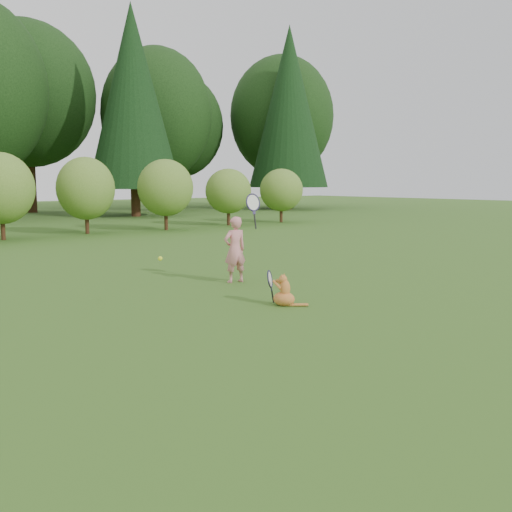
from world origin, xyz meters
TOP-DOWN VIEW (x-y plane):
  - ground at (0.00, 0.00)m, footprint 100.00×100.00m
  - shrub_row at (0.00, 13.00)m, footprint 28.00×3.00m
  - child at (0.87, 2.26)m, footprint 0.71×0.45m
  - cat at (0.25, 0.19)m, footprint 0.46×0.70m
  - tennis_ball at (-1.37, 1.05)m, footprint 0.07×0.07m

SIDE VIEW (x-z plane):
  - ground at x=0.00m, z-range 0.00..0.00m
  - cat at x=0.25m, z-range -0.08..0.58m
  - child at x=0.87m, z-range -0.27..1.57m
  - tennis_ball at x=-1.37m, z-range 0.73..0.80m
  - shrub_row at x=0.00m, z-range 0.00..2.80m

